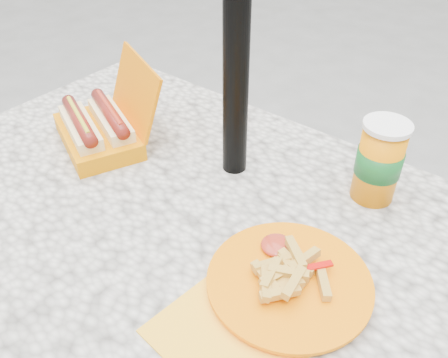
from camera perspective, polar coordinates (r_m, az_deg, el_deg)
The scene contains 4 objects.
picnic_table at distance 0.99m, azimuth -4.55°, elevation -7.96°, with size 1.20×0.80×0.75m.
hotdog_box at distance 1.10m, azimuth -14.67°, elevation 6.05°, with size 0.29×0.27×0.18m.
fries_plate at distance 0.77m, azimuth 7.30°, elevation -12.32°, with size 0.26×0.36×0.05m.
soda_cup at distance 0.93m, azimuth 18.16°, elevation 2.03°, with size 0.09×0.09×0.16m.
Camera 1 is at (0.49, -0.49, 1.35)m, focal length 38.00 mm.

